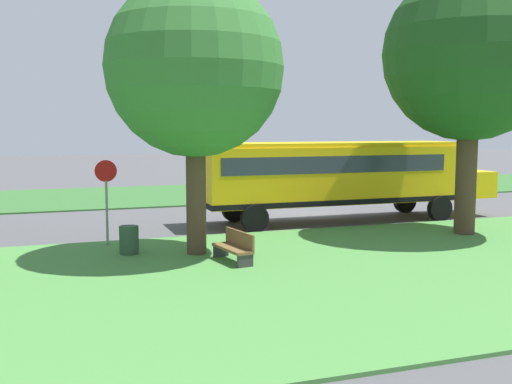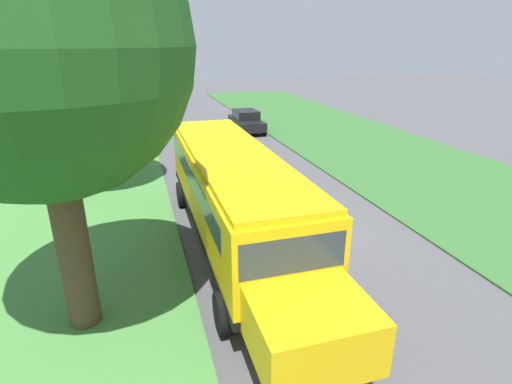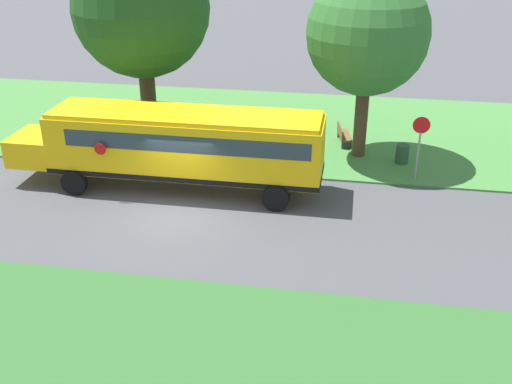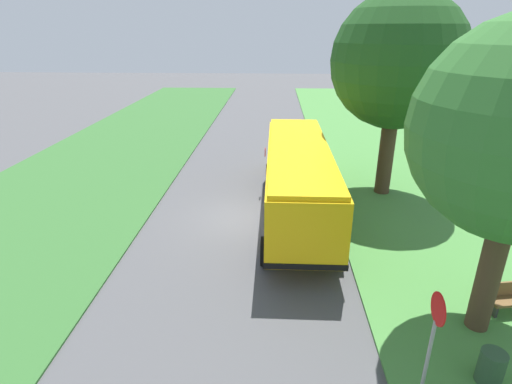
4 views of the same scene
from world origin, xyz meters
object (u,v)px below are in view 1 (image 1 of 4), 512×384
Objects in this scene: trash_bin at (129,241)px; stop_sign at (106,192)px; school_bus at (339,173)px; oak_tree_beside_bus at (466,56)px; park_bench at (235,247)px; oak_tree_roadside_mid at (193,69)px.

stop_sign is at bearing 15.62° from trash_bin.
oak_tree_beside_bus reaches higher than school_bus.
oak_tree_beside_bus is 10.56m from park_bench.
school_bus is 1.36× the size of oak_tree_beside_bus.
oak_tree_beside_bus is at bearing -88.53° from oak_tree_roadside_mid.
oak_tree_beside_bus is 12.76m from stop_sign.
oak_tree_roadside_mid reaches higher than school_bus.
school_bus is at bearing -65.78° from trash_bin.
oak_tree_beside_bus is 12.71m from trash_bin.
oak_tree_roadside_mid is 4.80× the size of park_bench.
school_bus reaches higher than trash_bin.
oak_tree_beside_bus is at bearing -91.32° from trash_bin.
oak_tree_beside_bus reaches higher than stop_sign.
park_bench is at bearing -126.81° from trash_bin.
oak_tree_roadside_mid is at bearing 91.47° from oak_tree_beside_bus.
stop_sign is (2.16, 2.30, -3.67)m from oak_tree_roadside_mid.
stop_sign is at bearing 103.90° from school_bus.
park_bench is 1.85× the size of trash_bin.
park_bench reaches higher than trash_bin.
stop_sign reaches higher than trash_bin.
stop_sign is 2.15m from trash_bin.
oak_tree_roadside_mid is (-0.25, 9.52, -0.75)m from oak_tree_beside_bus.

